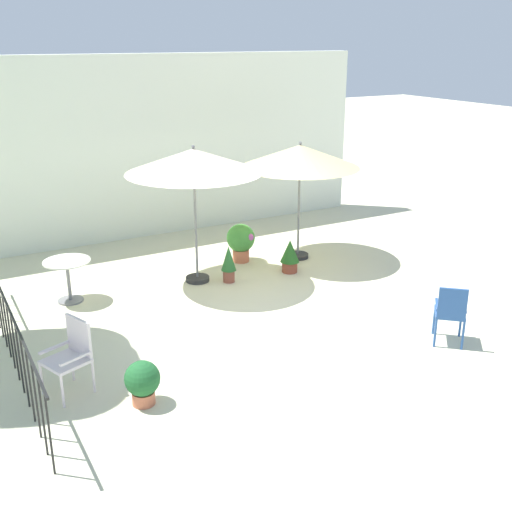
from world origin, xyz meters
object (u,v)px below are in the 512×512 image
at_px(patio_umbrella_0, 194,162).
at_px(patio_chair_0, 71,352).
at_px(patio_chair_1, 451,311).
at_px(cafe_table_0, 68,273).
at_px(potted_plant_2, 241,240).
at_px(potted_plant_3, 143,381).
at_px(potted_plant_0, 290,255).
at_px(patio_umbrella_1, 300,157).
at_px(potted_plant_1, 229,262).

xyz_separation_m(patio_umbrella_0, patio_chair_0, (-2.94, -2.73, -1.69)).
height_order(patio_umbrella_0, patio_chair_1, patio_umbrella_0).
xyz_separation_m(cafe_table_0, potted_plant_2, (3.51, 0.36, -0.07)).
relative_size(patio_chair_0, potted_plant_2, 1.25).
relative_size(patio_chair_1, potted_plant_3, 1.63).
distance_m(patio_umbrella_0, potted_plant_3, 4.56).
bearing_deg(potted_plant_0, patio_chair_0, -153.91).
bearing_deg(patio_umbrella_0, patio_umbrella_1, 4.63).
height_order(patio_chair_1, potted_plant_3, patio_chair_1).
xyz_separation_m(patio_chair_0, potted_plant_1, (3.43, 2.41, -0.17)).
xyz_separation_m(cafe_table_0, patio_chair_0, (-0.63, -2.93, 0.03)).
bearing_deg(patio_umbrella_0, cafe_table_0, 175.15).
distance_m(cafe_table_0, potted_plant_1, 2.85).
bearing_deg(potted_plant_3, patio_chair_1, -8.38).
xyz_separation_m(patio_umbrella_0, patio_umbrella_1, (2.34, 0.19, -0.15)).
relative_size(patio_chair_0, potted_plant_3, 1.68).
distance_m(potted_plant_2, potted_plant_3, 5.31).
bearing_deg(patio_umbrella_0, potted_plant_1, -33.38).
distance_m(patio_chair_1, potted_plant_1, 4.18).
bearing_deg(potted_plant_1, patio_chair_1, -65.59).
height_order(patio_chair_0, potted_plant_2, patio_chair_0).
bearing_deg(potted_plant_3, patio_chair_0, 132.70).
xyz_separation_m(patio_umbrella_1, potted_plant_1, (-1.85, -0.52, -1.71)).
distance_m(patio_chair_0, potted_plant_0, 5.23).
xyz_separation_m(patio_umbrella_0, potted_plant_3, (-2.26, -3.47, -1.93)).
distance_m(cafe_table_0, patio_chair_0, 3.00).
relative_size(patio_chair_1, potted_plant_0, 1.45).
height_order(patio_umbrella_0, potted_plant_1, patio_umbrella_0).
bearing_deg(patio_umbrella_0, potted_plant_0, -14.03).
relative_size(patio_chair_1, potted_plant_1, 1.34).
relative_size(patio_umbrella_0, patio_chair_0, 2.60).
bearing_deg(cafe_table_0, patio_chair_0, -102.16).
xyz_separation_m(cafe_table_0, potted_plant_1, (2.80, -0.52, -0.14)).
xyz_separation_m(potted_plant_2, potted_plant_3, (-3.47, -4.02, -0.13)).
bearing_deg(potted_plant_0, potted_plant_1, 174.88).
height_order(patio_umbrella_1, patio_chair_0, patio_umbrella_1).
distance_m(cafe_table_0, patio_chair_1, 6.25).
bearing_deg(patio_chair_0, potted_plant_0, 26.09).
distance_m(potted_plant_0, potted_plant_2, 1.14).
bearing_deg(potted_plant_1, patio_umbrella_0, 146.62).
bearing_deg(potted_plant_3, cafe_table_0, 90.67).
distance_m(potted_plant_1, potted_plant_2, 1.14).
height_order(patio_umbrella_1, potted_plant_0, patio_umbrella_1).
xyz_separation_m(patio_chair_1, potted_plant_0, (-0.46, 3.69, -0.19)).
height_order(patio_chair_1, potted_plant_2, patio_chair_1).
relative_size(patio_umbrella_0, potted_plant_1, 3.62).
bearing_deg(potted_plant_0, patio_umbrella_0, 165.97).
xyz_separation_m(patio_umbrella_0, potted_plant_0, (1.75, -0.44, -1.90)).
distance_m(patio_umbrella_1, patio_chair_1, 4.59).
xyz_separation_m(patio_umbrella_0, potted_plant_1, (0.49, -0.33, -1.86)).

